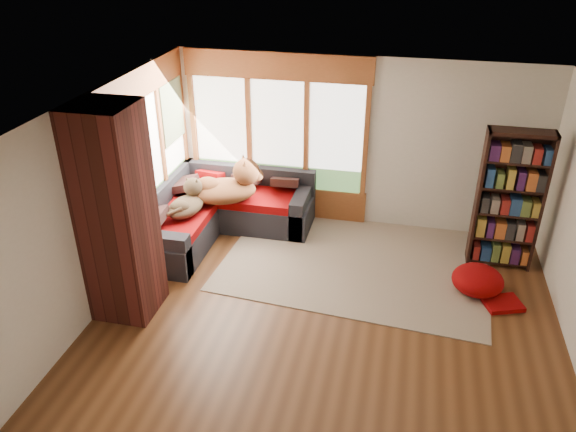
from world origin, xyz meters
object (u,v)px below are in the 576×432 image
at_px(bookshelf, 509,201).
at_px(dog_brindle, 187,201).
at_px(brick_chimney, 117,215).
at_px(sectional_sofa, 218,214).
at_px(area_rug, 357,258).
at_px(dog_tan, 228,185).
at_px(pouf, 478,279).

xyz_separation_m(bookshelf, dog_brindle, (-4.35, -0.49, -0.24)).
height_order(brick_chimney, sectional_sofa, brick_chimney).
bearing_deg(bookshelf, area_rug, -170.97).
relative_size(brick_chimney, dog_brindle, 3.41).
relative_size(area_rug, dog_tan, 3.12).
height_order(area_rug, dog_tan, dog_tan).
relative_size(brick_chimney, dog_tan, 2.25).
distance_m(brick_chimney, dog_brindle, 1.66).
height_order(pouf, dog_tan, dog_tan).
height_order(brick_chimney, dog_tan, brick_chimney).
distance_m(pouf, dog_brindle, 4.07).
height_order(sectional_sofa, area_rug, sectional_sofa).
bearing_deg(dog_tan, bookshelf, -21.99).
relative_size(area_rug, dog_brindle, 4.74).
bearing_deg(dog_brindle, bookshelf, -75.93).
bearing_deg(pouf, area_rug, 163.69).
xyz_separation_m(brick_chimney, dog_tan, (0.65, 2.02, -0.48)).
bearing_deg(area_rug, sectional_sofa, 171.90).
xyz_separation_m(brick_chimney, dog_brindle, (0.19, 1.55, -0.57)).
bearing_deg(bookshelf, pouf, -113.03).
bearing_deg(area_rug, dog_brindle, -175.59).
height_order(brick_chimney, area_rug, brick_chimney).
xyz_separation_m(dog_tan, dog_brindle, (-0.46, -0.47, -0.09)).
relative_size(sectional_sofa, dog_tan, 1.90).
bearing_deg(bookshelf, sectional_sofa, 179.92).
bearing_deg(area_rug, bookshelf, 9.03).
relative_size(sectional_sofa, bookshelf, 1.13).
distance_m(pouf, dog_tan, 3.70).
distance_m(sectional_sofa, area_rug, 2.22).
height_order(brick_chimney, pouf, brick_chimney).
relative_size(bookshelf, dog_tan, 1.69).
bearing_deg(area_rug, pouf, -16.31).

